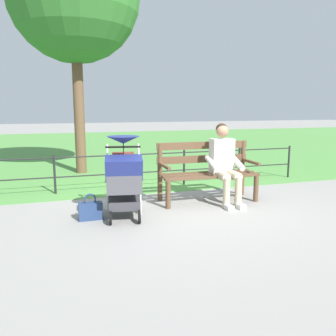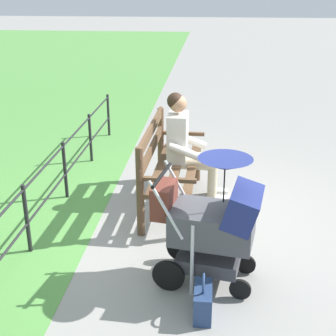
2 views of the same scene
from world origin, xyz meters
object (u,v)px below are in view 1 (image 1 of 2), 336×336
(handbag, at_px, (91,211))
(park_bench, at_px, (206,169))
(person_on_bench, at_px, (224,161))
(stroller, at_px, (124,176))

(handbag, bearing_deg, park_bench, -166.21)
(park_bench, distance_m, handbag, 2.04)
(person_on_bench, height_order, handbag, person_on_bench)
(park_bench, height_order, handbag, park_bench)
(stroller, bearing_deg, person_on_bench, -169.36)
(person_on_bench, relative_size, stroller, 1.11)
(park_bench, xyz_separation_m, handbag, (1.94, 0.48, -0.40))
(park_bench, height_order, stroller, stroller)
(park_bench, bearing_deg, stroller, 20.09)
(stroller, bearing_deg, park_bench, -159.91)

